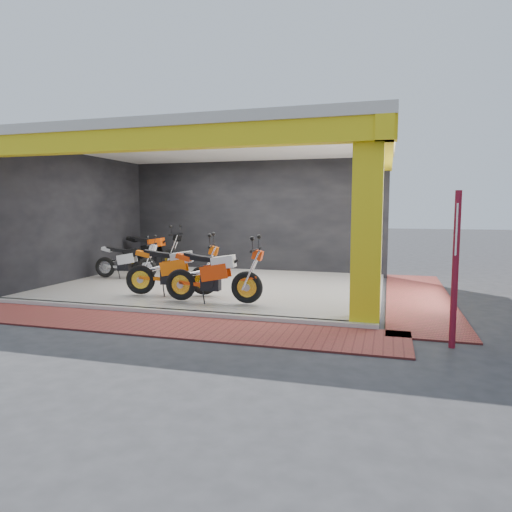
# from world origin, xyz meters

# --- Properties ---
(ground) EXTENTS (80.00, 80.00, 0.00)m
(ground) POSITION_xyz_m (0.00, 0.00, 0.00)
(ground) COLOR #2D2D30
(ground) RESTS_ON ground
(showroom_floor) EXTENTS (8.00, 6.00, 0.10)m
(showroom_floor) POSITION_xyz_m (0.00, 2.00, 0.05)
(showroom_floor) COLOR beige
(showroom_floor) RESTS_ON ground
(showroom_ceiling) EXTENTS (8.40, 6.40, 0.20)m
(showroom_ceiling) POSITION_xyz_m (0.00, 2.00, 3.60)
(showroom_ceiling) COLOR beige
(showroom_ceiling) RESTS_ON corner_column
(back_wall) EXTENTS (8.20, 0.20, 3.50)m
(back_wall) POSITION_xyz_m (0.00, 5.10, 1.75)
(back_wall) COLOR black
(back_wall) RESTS_ON ground
(left_wall) EXTENTS (0.20, 6.20, 3.50)m
(left_wall) POSITION_xyz_m (-4.10, 2.00, 1.75)
(left_wall) COLOR black
(left_wall) RESTS_ON ground
(corner_column) EXTENTS (0.50, 0.50, 3.50)m
(corner_column) POSITION_xyz_m (3.75, -0.75, 1.75)
(corner_column) COLOR yellow
(corner_column) RESTS_ON ground
(header_beam_front) EXTENTS (8.40, 0.30, 0.40)m
(header_beam_front) POSITION_xyz_m (0.00, -1.00, 3.30)
(header_beam_front) COLOR yellow
(header_beam_front) RESTS_ON corner_column
(header_beam_right) EXTENTS (0.30, 6.40, 0.40)m
(header_beam_right) POSITION_xyz_m (4.00, 2.00, 3.30)
(header_beam_right) COLOR yellow
(header_beam_right) RESTS_ON corner_column
(floor_kerb) EXTENTS (8.00, 0.20, 0.10)m
(floor_kerb) POSITION_xyz_m (0.00, -1.02, 0.05)
(floor_kerb) COLOR beige
(floor_kerb) RESTS_ON ground
(paver_front) EXTENTS (9.00, 1.40, 0.03)m
(paver_front) POSITION_xyz_m (0.00, -1.80, 0.01)
(paver_front) COLOR maroon
(paver_front) RESTS_ON ground
(paver_right) EXTENTS (1.40, 7.00, 0.03)m
(paver_right) POSITION_xyz_m (4.80, 2.00, 0.01)
(paver_right) COLOR maroon
(paver_right) RESTS_ON ground
(signpost) EXTENTS (0.09, 0.32, 2.28)m
(signpost) POSITION_xyz_m (5.04, -1.74, 1.25)
(signpost) COLOR maroon
(signpost) RESTS_ON ground
(moto_hero) EXTENTS (2.22, 0.93, 1.33)m
(moto_hero) POSITION_xyz_m (1.41, -0.16, 0.77)
(moto_hero) COLOR red
(moto_hero) RESTS_ON showroom_floor
(moto_row_a) EXTENTS (2.31, 1.30, 1.33)m
(moto_row_a) POSITION_xyz_m (0.22, 0.46, 0.77)
(moto_row_a) COLOR #E65F09
(moto_row_a) RESTS_ON showroom_floor
(moto_row_b) EXTENTS (1.95, 0.92, 1.15)m
(moto_row_b) POSITION_xyz_m (-2.20, 2.24, 0.68)
(moto_row_b) COLOR #ACAEB4
(moto_row_b) RESTS_ON showroom_floor
(moto_row_c) EXTENTS (2.28, 0.92, 1.37)m
(moto_row_c) POSITION_xyz_m (-2.31, 3.90, 0.79)
(moto_row_c) COLOR black
(moto_row_c) RESTS_ON showroom_floor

